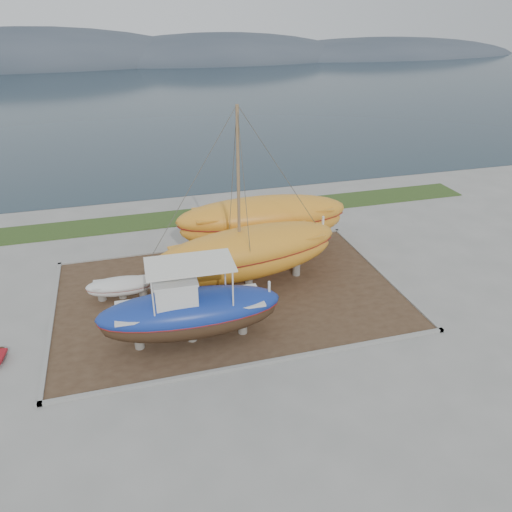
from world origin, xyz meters
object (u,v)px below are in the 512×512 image
object	(u,v)px
orange_sailboat	(248,203)
orange_bare_hull	(263,226)
blue_caique	(190,303)
white_dinghy	(122,288)

from	to	relation	value
orange_sailboat	orange_bare_hull	xyz separation A→B (m)	(1.98, 3.98, -3.21)
orange_sailboat	orange_bare_hull	bearing A→B (deg)	54.15
blue_caique	orange_bare_hull	xyz separation A→B (m)	(5.83, 8.07, -0.26)
orange_sailboat	blue_caique	bearing A→B (deg)	-142.62
white_dinghy	orange_bare_hull	size ratio (longest dim) A/B	0.34
white_dinghy	orange_sailboat	distance (m)	8.16
orange_bare_hull	orange_sailboat	bearing A→B (deg)	-114.81
orange_bare_hull	blue_caique	bearing A→B (deg)	-124.19
blue_caique	white_dinghy	bearing A→B (deg)	123.61
white_dinghy	orange_bare_hull	distance (m)	9.48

